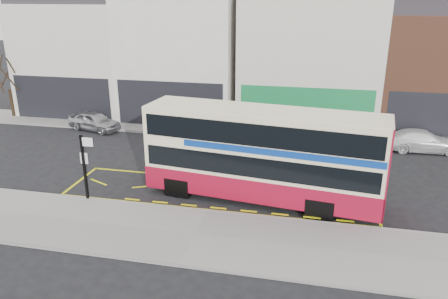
% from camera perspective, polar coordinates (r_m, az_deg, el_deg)
% --- Properties ---
extents(ground, '(120.00, 120.00, 0.00)m').
position_cam_1_polar(ground, '(18.85, -1.87, -7.81)').
color(ground, black).
rests_on(ground, ground).
extents(pavement, '(40.00, 4.00, 0.15)m').
position_cam_1_polar(pavement, '(16.88, -3.79, -11.11)').
color(pavement, gray).
rests_on(pavement, ground).
extents(kerb, '(40.00, 0.15, 0.15)m').
position_cam_1_polar(kerb, '(18.49, -2.16, -8.13)').
color(kerb, gray).
rests_on(kerb, ground).
extents(far_pavement, '(50.00, 3.00, 0.15)m').
position_cam_1_polar(far_pavement, '(28.83, 3.41, 2.30)').
color(far_pavement, gray).
rests_on(far_pavement, ground).
extents(road_markings, '(14.00, 3.40, 0.01)m').
position_cam_1_polar(road_markings, '(20.24, -0.77, -5.74)').
color(road_markings, yellow).
rests_on(road_markings, ground).
extents(terrace_far_left, '(8.00, 8.01, 10.80)m').
position_cam_1_polar(terrace_far_left, '(36.02, -17.62, 12.69)').
color(terrace_far_left, beige).
rests_on(terrace_far_left, ground).
extents(terrace_left, '(8.00, 8.01, 11.80)m').
position_cam_1_polar(terrace_left, '(32.80, -5.08, 13.77)').
color(terrace_left, white).
rests_on(terrace_left, ground).
extents(terrace_green_shop, '(9.00, 8.01, 11.30)m').
position_cam_1_polar(terrace_green_shop, '(31.39, 11.26, 12.75)').
color(terrace_green_shop, beige).
rests_on(terrace_green_shop, ground).
extents(double_decker_bus, '(10.51, 3.65, 4.11)m').
position_cam_1_polar(double_decker_bus, '(18.94, 5.16, -0.58)').
color(double_decker_bus, '#FBEBBF').
rests_on(double_decker_bus, ground).
extents(bus_stop_post, '(0.73, 0.12, 2.95)m').
position_cam_1_polar(bus_stop_post, '(19.66, -17.70, -1.43)').
color(bus_stop_post, black).
rests_on(bus_stop_post, pavement).
extents(car_silver, '(3.98, 2.42, 1.27)m').
position_cam_1_polar(car_silver, '(30.54, -16.58, 3.59)').
color(car_silver, '#AAA9AE').
rests_on(car_silver, ground).
extents(car_grey, '(4.74, 2.25, 1.50)m').
position_cam_1_polar(car_grey, '(27.19, -0.95, 2.74)').
color(car_grey, '#36373C').
rests_on(car_grey, ground).
extents(car_white, '(4.32, 1.92, 1.23)m').
position_cam_1_polar(car_white, '(27.86, 24.52, 1.03)').
color(car_white, white).
rests_on(car_white, ground).
extents(street_tree_left, '(2.67, 2.67, 5.77)m').
position_cam_1_polar(street_tree_left, '(35.21, -26.65, 9.92)').
color(street_tree_left, '#302415').
rests_on(street_tree_left, ground).
extents(street_tree_right, '(2.55, 2.55, 5.50)m').
position_cam_1_polar(street_tree_right, '(29.05, 18.33, 8.94)').
color(street_tree_right, '#302415').
rests_on(street_tree_right, ground).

